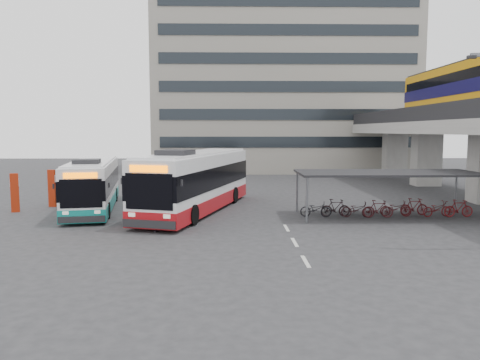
{
  "coord_description": "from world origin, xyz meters",
  "views": [
    {
      "loc": [
        -0.27,
        -22.83,
        4.81
      ],
      "look_at": [
        0.27,
        3.94,
        2.0
      ],
      "focal_mm": 35.0,
      "sensor_mm": 36.0,
      "label": 1
    }
  ],
  "objects": [
    {
      "name": "bus_main",
      "position": [
        -2.3,
        5.11,
        1.77
      ],
      "size": [
        6.29,
        13.18,
        3.82
      ],
      "rotation": [
        0.0,
        0.0,
        -0.28
      ],
      "color": "white",
      "rests_on": "ground"
    },
    {
      "name": "office_block",
      "position": [
        6.0,
        36.0,
        12.5
      ],
      "size": [
        30.0,
        15.0,
        25.0
      ],
      "primitive_type": "cube",
      "color": "gray",
      "rests_on": "ground"
    },
    {
      "name": "viaduct",
      "position": [
        17.0,
        10.92,
        6.23
      ],
      "size": [
        8.0,
        32.0,
        9.68
      ],
      "color": "gray",
      "rests_on": "ground"
    },
    {
      "name": "sign_totem_north",
      "position": [
        -11.64,
        6.86,
        1.23
      ],
      "size": [
        0.51,
        0.24,
        2.38
      ],
      "rotation": [
        0.0,
        0.0,
        -0.2
      ],
      "color": "#9D2109",
      "rests_on": "ground"
    },
    {
      "name": "ground",
      "position": [
        0.0,
        0.0,
        0.0
      ],
      "size": [
        120.0,
        120.0,
        0.0
      ],
      "primitive_type": "plane",
      "color": "#28282B",
      "rests_on": "ground"
    },
    {
      "name": "bike_shelter",
      "position": [
        8.47,
        3.0,
        1.3
      ],
      "size": [
        10.0,
        4.0,
        2.54
      ],
      "color": "#595B60",
      "rests_on": "ground"
    },
    {
      "name": "sign_totem_mid",
      "position": [
        -13.09,
        4.91,
        1.2
      ],
      "size": [
        0.49,
        0.3,
        2.32
      ],
      "rotation": [
        0.0,
        0.0,
        0.34
      ],
      "color": "#9D2109",
      "rests_on": "ground"
    },
    {
      "name": "pedestrian",
      "position": [
        -3.88,
        -0.71,
        0.79
      ],
      "size": [
        0.41,
        0.59,
        1.57
      ],
      "primitive_type": "imported",
      "rotation": [
        0.0,
        0.0,
        1.51
      ],
      "color": "black",
      "rests_on": "ground"
    },
    {
      "name": "bus_teal",
      "position": [
        -8.75,
        5.93,
        1.51
      ],
      "size": [
        4.28,
        11.24,
        3.25
      ],
      "rotation": [
        0.0,
        0.0,
        0.18
      ],
      "color": "white",
      "rests_on": "ground"
    },
    {
      "name": "road_markings",
      "position": [
        2.5,
        -3.0,
        0.01
      ],
      "size": [
        0.15,
        7.6,
        0.01
      ],
      "color": "beige",
      "rests_on": "ground"
    }
  ]
}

